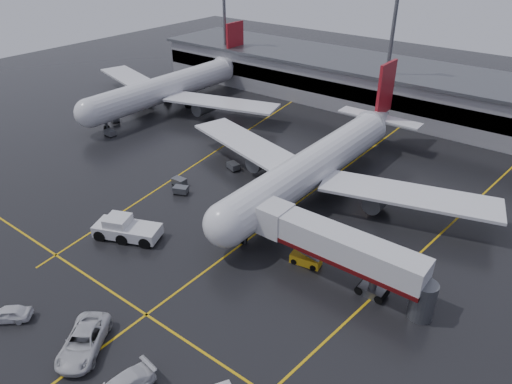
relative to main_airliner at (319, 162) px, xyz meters
The scene contains 20 objects.
ground 10.57m from the main_airliner, 90.00° to the right, with size 220.00×220.00×0.00m, color black.
apron_line_centre 10.57m from the main_airliner, 90.00° to the right, with size 0.25×90.00×0.02m, color gold.
apron_line_stop 31.98m from the main_airliner, 90.00° to the right, with size 60.00×0.25×0.02m, color gold.
apron_line_left 20.44m from the main_airliner, behind, with size 0.25×70.00×0.02m, color gold.
apron_line_right 18.49m from the main_airliner, ahead, with size 0.25×70.00×0.02m, color gold.
terminal 38.23m from the main_airliner, 90.00° to the left, with size 122.00×19.00×8.60m.
light_mast_left 56.34m from the main_airliner, 144.33° to the left, with size 3.00×1.20×25.45m.
light_mast_mid 34.26m from the main_airliner, 98.80° to the left, with size 3.00×1.20×25.45m.
main_airliner is the anchor object (origin of this frame).
second_airliner 43.68m from the main_airliner, 164.05° to the left, with size 48.80×45.60×14.10m.
jet_bridge 19.68m from the main_airliner, 52.90° to the right, with size 19.90×3.40×6.05m.
pushback_tractor 27.33m from the main_airliner, 116.09° to the right, with size 8.50×6.01×2.82m.
belt_loader 17.81m from the main_airliner, 62.90° to the right, with size 3.61×2.09×2.16m.
service_van_a 37.99m from the main_airliner, 91.57° to the right, with size 3.14×6.80×1.89m, color silver.
service_van_d 41.46m from the main_airliner, 103.86° to the right, with size 1.74×4.33×1.48m, color silver.
baggage_cart_a 19.65m from the main_airliner, 137.99° to the right, with size 2.36×2.01×1.12m.
baggage_cart_b 20.18m from the main_airliner, 145.23° to the right, with size 2.04×1.36×1.12m.
baggage_cart_c 14.08m from the main_airliner, 168.50° to the right, with size 2.32×1.89×1.12m.
baggage_cart_d 44.62m from the main_airliner, behind, with size 2.34×1.94×1.12m.
baggage_cart_e 39.95m from the main_airliner, behind, with size 2.05×1.38×1.12m.
Camera 1 is at (29.07, -42.22, 32.92)m, focal length 33.08 mm.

